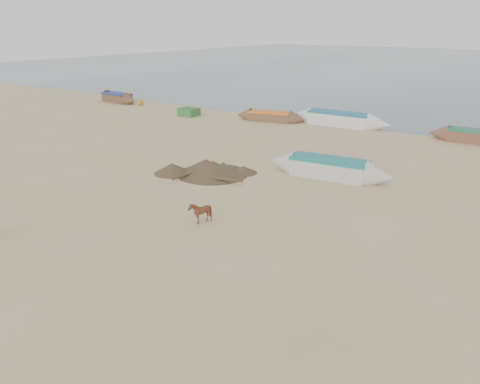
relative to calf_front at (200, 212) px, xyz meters
name	(u,v)px	position (x,y,z in m)	size (l,w,h in m)	color
ground	(165,259)	(0.87, -2.73, -0.42)	(140.00, 140.00, 0.00)	tan
calf_front	(200,212)	(0.00, 0.00, 0.00)	(0.67, 0.76, 0.84)	#55291A
near_canoe	(329,168)	(1.46, 7.67, 0.03)	(6.02, 1.28, 0.89)	beige
debris_pile	(213,169)	(-3.28, 4.88, -0.17)	(3.50, 3.50, 0.49)	brown
waterline_canoes	(415,132)	(2.54, 17.96, 0.00)	(54.66, 3.69, 0.95)	brown
beach_clutter	(432,140)	(3.84, 16.79, -0.12)	(43.51, 4.60, 0.64)	#316D35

